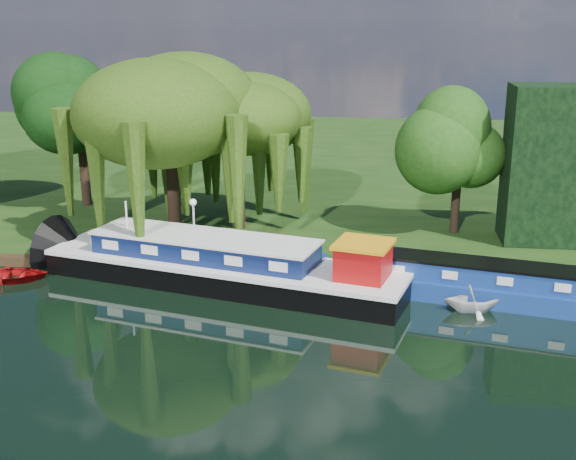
# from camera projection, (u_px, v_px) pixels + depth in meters

# --- Properties ---
(ground) EXTENTS (120.00, 120.00, 0.00)m
(ground) POSITION_uv_depth(u_px,v_px,m) (112.00, 347.00, 26.59)
(ground) COLOR black
(far_bank) EXTENTS (120.00, 52.00, 0.45)m
(far_bank) POSITION_uv_depth(u_px,v_px,m) (260.00, 162.00, 58.85)
(far_bank) COLOR black
(far_bank) RESTS_ON ground
(dutch_barge) EXTENTS (17.20, 7.75, 3.54)m
(dutch_barge) POSITION_uv_depth(u_px,v_px,m) (226.00, 266.00, 32.54)
(dutch_barge) COLOR black
(dutch_barge) RESTS_ON ground
(narrowboat) EXTENTS (12.88, 4.78, 1.86)m
(narrowboat) POSITION_uv_depth(u_px,v_px,m) (478.00, 285.00, 30.78)
(narrowboat) COLOR navy
(narrowboat) RESTS_ON ground
(red_dinghy) EXTENTS (3.83, 3.11, 0.70)m
(red_dinghy) POSITION_uv_depth(u_px,v_px,m) (11.00, 280.00, 33.22)
(red_dinghy) COLOR #9B0B0C
(red_dinghy) RESTS_ON ground
(white_cruiser) EXTENTS (2.56, 2.27, 1.24)m
(white_cruiser) POSITION_uv_depth(u_px,v_px,m) (472.00, 311.00, 29.77)
(white_cruiser) COLOR silver
(white_cruiser) RESTS_ON ground
(willow_left) EXTENTS (7.53, 7.53, 9.02)m
(willow_left) POSITION_uv_depth(u_px,v_px,m) (170.00, 113.00, 36.28)
(willow_left) COLOR black
(willow_left) RESTS_ON far_bank
(willow_right) EXTENTS (6.16, 6.16, 7.51)m
(willow_right) POSITION_uv_depth(u_px,v_px,m) (237.00, 129.00, 38.39)
(willow_right) COLOR black
(willow_right) RESTS_ON far_bank
(tree_far_mid) EXTENTS (5.14, 5.14, 8.41)m
(tree_far_mid) POSITION_uv_depth(u_px,v_px,m) (80.00, 111.00, 43.07)
(tree_far_mid) COLOR black
(tree_far_mid) RESTS_ON far_bank
(tree_far_right) EXTENTS (4.09, 4.09, 6.70)m
(tree_far_right) POSITION_uv_depth(u_px,v_px,m) (459.00, 147.00, 37.76)
(tree_far_right) COLOR black
(tree_far_right) RESTS_ON far_bank
(conifer_hedge) EXTENTS (6.00, 3.00, 8.00)m
(conifer_hedge) POSITION_uv_depth(u_px,v_px,m) (567.00, 165.00, 36.38)
(conifer_hedge) COLOR black
(conifer_hedge) RESTS_ON far_bank
(lamppost) EXTENTS (0.36, 0.36, 2.56)m
(lamppost) POSITION_uv_depth(u_px,v_px,m) (193.00, 210.00, 35.82)
(lamppost) COLOR silver
(lamppost) RESTS_ON far_bank
(mooring_posts) EXTENTS (19.16, 0.16, 1.00)m
(mooring_posts) POSITION_uv_depth(u_px,v_px,m) (163.00, 251.00, 34.36)
(mooring_posts) COLOR silver
(mooring_posts) RESTS_ON far_bank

